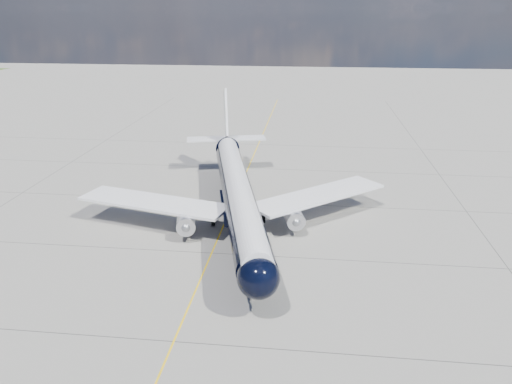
% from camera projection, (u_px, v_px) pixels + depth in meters
% --- Properties ---
extents(ground, '(320.00, 320.00, 0.00)m').
position_uv_depth(ground, '(239.00, 189.00, 71.31)').
color(ground, gray).
rests_on(ground, ground).
extents(taxiway_centerline, '(0.16, 160.00, 0.01)m').
position_uv_depth(taxiway_centerline, '(234.00, 202.00, 66.65)').
color(taxiway_centerline, yellow).
rests_on(taxiway_centerline, ground).
extents(main_airliner, '(36.68, 45.33, 13.25)m').
position_uv_depth(main_airliner, '(237.00, 191.00, 58.68)').
color(main_airliner, black).
rests_on(main_airliner, ground).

